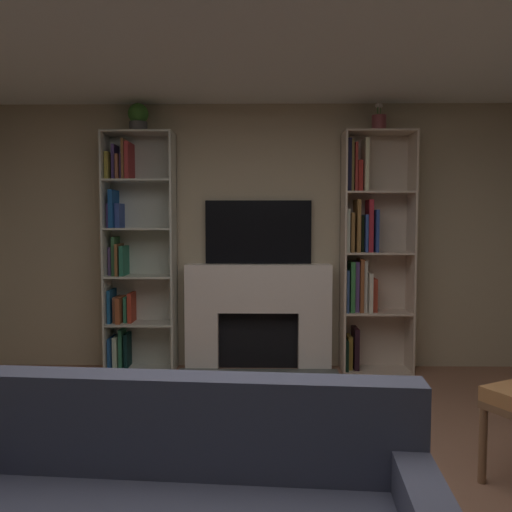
# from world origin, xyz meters

# --- Properties ---
(wall_back_accent) EXTENTS (5.40, 0.06, 2.55)m
(wall_back_accent) POSITION_xyz_m (0.00, 2.72, 1.28)
(wall_back_accent) COLOR tan
(wall_back_accent) RESTS_ON ground_plane
(fireplace) EXTENTS (1.50, 0.51, 1.02)m
(fireplace) POSITION_xyz_m (0.00, 2.58, 0.53)
(fireplace) COLOR white
(fireplace) RESTS_ON ground_plane
(tv) EXTENTS (1.02, 0.06, 0.61)m
(tv) POSITION_xyz_m (0.00, 2.66, 1.32)
(tv) COLOR black
(tv) RESTS_ON fireplace
(bookshelf_left) EXTENTS (0.66, 0.31, 2.26)m
(bookshelf_left) POSITION_xyz_m (-1.20, 2.58, 1.12)
(bookshelf_left) COLOR beige
(bookshelf_left) RESTS_ON ground_plane
(bookshelf_right) EXTENTS (0.66, 0.32, 2.26)m
(bookshelf_right) POSITION_xyz_m (1.04, 2.57, 1.13)
(bookshelf_right) COLOR beige
(bookshelf_right) RESTS_ON ground_plane
(potted_plant) EXTENTS (0.19, 0.19, 0.27)m
(potted_plant) POSITION_xyz_m (-1.12, 2.54, 2.40)
(potted_plant) COLOR #53504F
(potted_plant) RESTS_ON bookshelf_left
(vase_with_flowers) EXTENTS (0.13, 0.13, 0.26)m
(vase_with_flowers) POSITION_xyz_m (1.12, 2.54, 2.35)
(vase_with_flowers) COLOR brown
(vase_with_flowers) RESTS_ON bookshelf_right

